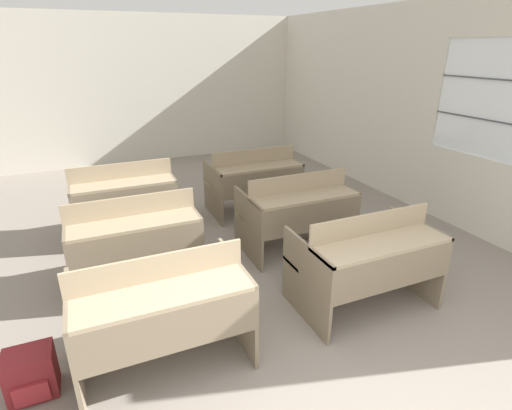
{
  "coord_description": "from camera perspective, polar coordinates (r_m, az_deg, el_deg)",
  "views": [
    {
      "loc": [
        -1.21,
        -0.95,
        2.17
      ],
      "look_at": [
        0.2,
        2.27,
        0.76
      ],
      "focal_mm": 28.0,
      "sensor_mm": 36.0,
      "label": 1
    }
  ],
  "objects": [
    {
      "name": "bench_second_right",
      "position": [
        4.44,
        5.93,
        -0.78
      ],
      "size": [
        1.18,
        0.77,
        0.89
      ],
      "color": "#7C6C55",
      "rests_on": "ground_plane"
    },
    {
      "name": "wall_back",
      "position": [
        8.21,
        -15.55,
        15.47
      ],
      "size": [
        6.14,
        0.06,
        2.72
      ],
      "color": "beige",
      "rests_on": "ground_plane"
    },
    {
      "name": "bench_third_right",
      "position": [
        5.45,
        -0.3,
        3.68
      ],
      "size": [
        1.18,
        0.77,
        0.89
      ],
      "color": "#786952",
      "rests_on": "ground_plane"
    },
    {
      "name": "bench_third_left",
      "position": [
        5.06,
        -18.33,
        1.09
      ],
      "size": [
        1.18,
        0.77,
        0.89
      ],
      "color": "#7E6E57",
      "rests_on": "ground_plane"
    },
    {
      "name": "schoolbag",
      "position": [
        3.2,
        -29.45,
        -20.28
      ],
      "size": [
        0.3,
        0.25,
        0.33
      ],
      "color": "maroon",
      "rests_on": "ground_plane"
    },
    {
      "name": "bench_front_right",
      "position": [
        3.58,
        15.57,
        -7.38
      ],
      "size": [
        1.18,
        0.77,
        0.89
      ],
      "color": "#81725B",
      "rests_on": "ground_plane"
    },
    {
      "name": "bench_front_left",
      "position": [
        2.94,
        -13.31,
        -14.21
      ],
      "size": [
        1.18,
        0.77,
        0.89
      ],
      "color": "#7E6F58",
      "rests_on": "ground_plane"
    },
    {
      "name": "bench_second_left",
      "position": [
        3.97,
        -16.96,
        -4.53
      ],
      "size": [
        1.18,
        0.77,
        0.89
      ],
      "color": "#7B6C55",
      "rests_on": "ground_plane"
    },
    {
      "name": "wall_right_with_window",
      "position": [
        6.33,
        19.4,
        13.18
      ],
      "size": [
        0.06,
        7.11,
        2.72
      ],
      "color": "beige",
      "rests_on": "ground_plane"
    }
  ]
}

